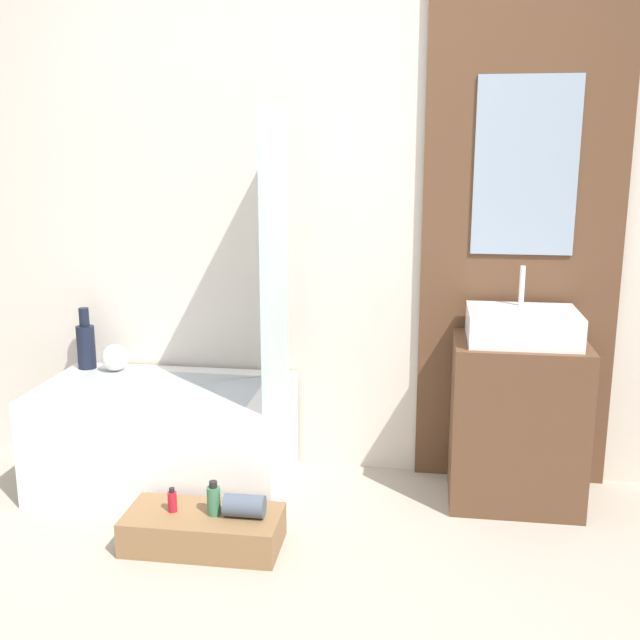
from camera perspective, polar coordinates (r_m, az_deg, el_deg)
wall_tiled_back at (r=3.57m, az=-0.73°, el=8.84°), size 4.20×0.06×2.60m
wall_wood_accent at (r=3.49m, az=15.21°, el=8.48°), size 0.89×0.04×2.60m
bathtub at (r=3.60m, az=-11.69°, el=-8.66°), size 1.14×0.65×0.49m
glass_shower_screen at (r=3.19m, az=-3.49°, el=4.86°), size 0.01×0.52×1.24m
wooden_step_bench at (r=3.13m, az=-8.87°, el=-15.50°), size 0.62×0.29×0.14m
vanity_cabinet at (r=3.46m, az=14.73°, el=-7.53°), size 0.57×0.43×0.74m
sink at (r=3.34m, az=15.16°, el=-0.42°), size 0.47×0.36×0.32m
vase_tall_dark at (r=3.87m, az=-17.40°, el=-1.74°), size 0.09×0.09×0.31m
vase_round_light at (r=3.80m, az=-15.37°, el=-2.78°), size 0.13×0.13×0.13m
bottle_soap_primary at (r=3.12m, az=-11.19°, el=-13.37°), size 0.04×0.04×0.10m
bottle_soap_secondary at (r=3.06m, az=-8.10°, el=-13.39°), size 0.05×0.05×0.14m
towel_roll at (r=3.04m, az=-5.78°, el=-13.90°), size 0.16×0.09×0.09m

